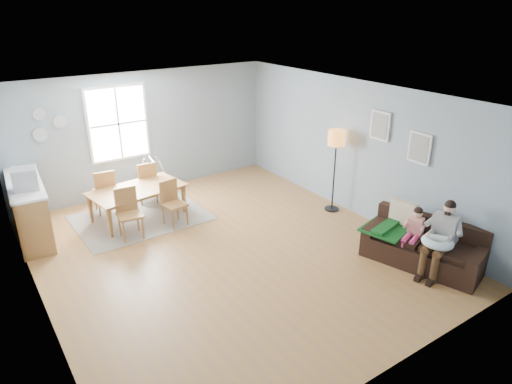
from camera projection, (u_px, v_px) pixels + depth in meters
room at (224, 115)px, 7.11m from camera, size 8.40×9.40×3.90m
window at (118, 124)px, 9.73m from camera, size 1.32×0.08×1.62m
pictures at (399, 136)px, 8.07m from camera, size 0.05×1.34×0.74m
wall_plates at (47, 124)px, 8.94m from camera, size 0.67×0.02×0.66m
sofa at (424, 248)px, 7.57m from camera, size 1.31×2.03×0.76m
green_throw at (388, 227)px, 7.80m from camera, size 1.00×0.88×0.04m
beige_pillow at (403, 213)px, 7.83m from camera, size 0.20×0.48×0.46m
father at (441, 236)px, 7.19m from camera, size 0.87×0.52×1.19m
nursing_pillow at (438, 242)px, 7.11m from camera, size 0.62×0.61×0.20m
infant at (436, 238)px, 7.09m from camera, size 0.24×0.32×0.12m
toddler at (415, 226)px, 7.48m from camera, size 0.52×0.37×0.77m
floor_lamp at (336, 145)px, 9.08m from camera, size 0.35×0.35×1.72m
storage_cube at (408, 236)px, 8.03m from camera, size 0.57×0.54×0.50m
rug at (141, 218)px, 9.25m from camera, size 2.53×1.95×0.01m
dining_table at (139, 204)px, 9.13m from camera, size 1.94×1.27×0.63m
chair_sw at (128, 210)px, 8.35m from camera, size 0.46×0.46×0.94m
chair_se at (172, 200)px, 8.83m from camera, size 0.46×0.46×0.90m
chair_nw at (105, 189)px, 9.26m from camera, size 0.46×0.46×0.94m
chair_ne at (147, 180)px, 9.74m from camera, size 0.45×0.45×0.94m
counter at (30, 209)px, 8.34m from camera, size 0.70×1.96×1.08m
monitor at (25, 179)px, 7.77m from camera, size 0.45×0.43×0.37m
baby_swing at (153, 179)px, 10.22m from camera, size 0.95×0.96×0.85m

